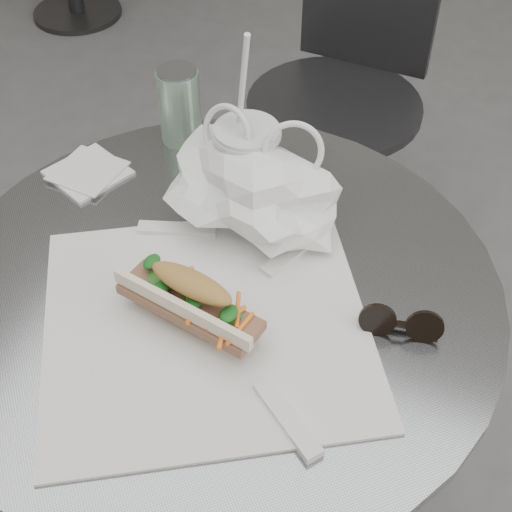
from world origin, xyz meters
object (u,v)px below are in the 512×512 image
at_px(chair_far, 336,143).
at_px(iced_coffee, 247,164).
at_px(cafe_table, 224,397).
at_px(sunglasses, 401,324).
at_px(drink_can, 180,105).
at_px(banh_mi, 191,302).

xyz_separation_m(chair_far, iced_coffee, (0.06, -0.69, 0.45)).
distance_m(cafe_table, chair_far, 0.87).
height_order(sunglasses, drink_can, drink_can).
height_order(chair_far, sunglasses, chair_far).
relative_size(cafe_table, chair_far, 0.97).
bearing_deg(iced_coffee, banh_mi, -82.42).
bearing_deg(cafe_table, sunglasses, 3.17).
distance_m(iced_coffee, sunglasses, 0.32).
bearing_deg(banh_mi, chair_far, 105.62).
relative_size(sunglasses, drink_can, 0.83).
bearing_deg(cafe_table, banh_mi, -89.72).
relative_size(iced_coffee, sunglasses, 2.65).
xyz_separation_m(cafe_table, banh_mi, (0.00, -0.07, 0.32)).
relative_size(iced_coffee, drink_can, 2.20).
relative_size(chair_far, drink_can, 6.18).
xyz_separation_m(sunglasses, drink_can, (-0.44, 0.26, 0.05)).
height_order(iced_coffee, drink_can, iced_coffee).
distance_m(cafe_table, sunglasses, 0.38).
distance_m(banh_mi, iced_coffee, 0.25).
bearing_deg(sunglasses, iced_coffee, 138.21).
xyz_separation_m(cafe_table, chair_far, (-0.10, 0.86, -0.11)).
distance_m(chair_far, banh_mi, 1.03).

